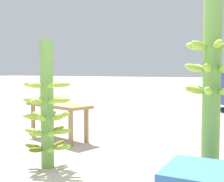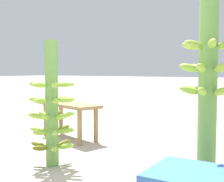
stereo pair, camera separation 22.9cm
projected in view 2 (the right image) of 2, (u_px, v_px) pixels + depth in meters
The scene contains 3 objects.
banana_stalk_left at pixel (52, 108), 3.10m from camera, with size 0.47×0.47×1.25m.
banana_stalk_center at pixel (208, 85), 2.10m from camera, with size 0.39×0.39×1.66m.
market_bench at pixel (69, 110), 4.34m from camera, with size 1.10×0.64×0.50m.
Camera 2 is at (1.39, -1.92, 0.96)m, focal length 50.00 mm.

